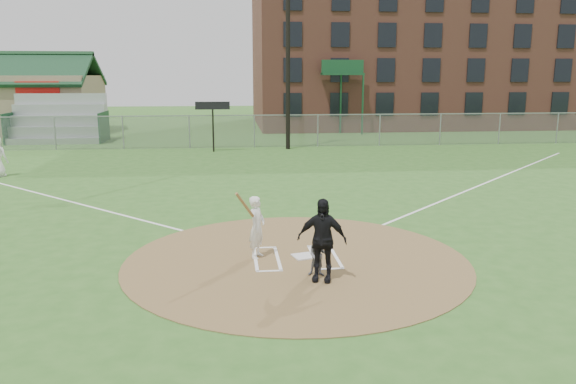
{
  "coord_description": "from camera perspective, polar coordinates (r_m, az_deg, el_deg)",
  "views": [
    {
      "loc": [
        -1.58,
        -13.02,
        4.47
      ],
      "look_at": [
        0.0,
        2.0,
        1.3
      ],
      "focal_mm": 35.0,
      "sensor_mm": 36.0,
      "label": 1
    }
  ],
  "objects": [
    {
      "name": "bleachers",
      "position": [
        40.95,
        -22.37,
        6.93
      ],
      "size": [
        6.08,
        3.2,
        3.2
      ],
      "color": "#B7BABF",
      "rests_on": "ground"
    },
    {
      "name": "catcher",
      "position": [
        12.67,
        3.11,
        -6.41
      ],
      "size": [
        0.52,
        0.44,
        0.96
      ],
      "primitive_type": "imported",
      "rotation": [
        0.0,
        0.0,
        -0.17
      ],
      "color": "slate",
      "rests_on": "dirt_circle"
    },
    {
      "name": "home_plate",
      "position": [
        14.05,
        1.59,
        -6.54
      ],
      "size": [
        0.61,
        0.61,
        0.03
      ],
      "primitive_type": "cube",
      "rotation": [
        0.0,
        0.0,
        0.27
      ],
      "color": "silver",
      "rests_on": "dirt_circle"
    },
    {
      "name": "scoreboard_sign",
      "position": [
        33.3,
        -7.66,
        8.16
      ],
      "size": [
        2.0,
        0.1,
        2.93
      ],
      "color": "black",
      "rests_on": "ground"
    },
    {
      "name": "outfield_fence",
      "position": [
        35.23,
        -3.44,
        6.2
      ],
      "size": [
        56.08,
        0.08,
        2.03
      ],
      "color": "slate",
      "rests_on": "ground"
    },
    {
      "name": "dirt_circle",
      "position": [
        13.85,
        0.87,
        -6.93
      ],
      "size": [
        8.4,
        8.4,
        0.02
      ],
      "primitive_type": "cylinder",
      "color": "olive",
      "rests_on": "ground"
    },
    {
      "name": "batter_at_plate",
      "position": [
        13.83,
        -3.19,
        -3.55
      ],
      "size": [
        0.83,
        0.97,
        1.78
      ],
      "color": "white",
      "rests_on": "dirt_circle"
    },
    {
      "name": "ground",
      "position": [
        13.86,
        0.87,
        -6.97
      ],
      "size": [
        140.0,
        140.0,
        0.0
      ],
      "primitive_type": "plane",
      "color": "#2F5E20",
      "rests_on": "ground"
    },
    {
      "name": "clubhouse",
      "position": [
        48.9,
        -25.91,
        8.24
      ],
      "size": [
        12.2,
        8.71,
        6.23
      ],
      "color": "gray",
      "rests_on": "ground"
    },
    {
      "name": "foul_line_first",
      "position": [
        24.84,
        19.32,
        0.82
      ],
      "size": [
        17.04,
        17.04,
        0.01
      ],
      "primitive_type": "cube",
      "rotation": [
        0.0,
        0.0,
        -0.79
      ],
      "color": "white",
      "rests_on": "ground"
    },
    {
      "name": "foul_line_third",
      "position": [
        23.66,
        -24.16,
        -0.08
      ],
      "size": [
        17.04,
        17.04,
        0.01
      ],
      "primitive_type": "cube",
      "rotation": [
        0.0,
        0.0,
        0.79
      ],
      "color": "white",
      "rests_on": "ground"
    },
    {
      "name": "batters_boxes",
      "position": [
        13.99,
        0.8,
        -6.67
      ],
      "size": [
        2.08,
        1.88,
        0.01
      ],
      "color": "white",
      "rests_on": "dirt_circle"
    },
    {
      "name": "umpire",
      "position": [
        12.26,
        3.46,
        -4.87
      ],
      "size": [
        1.17,
        0.77,
        1.85
      ],
      "primitive_type": "imported",
      "rotation": [
        0.0,
        0.0,
        -0.32
      ],
      "color": "black",
      "rests_on": "dirt_circle"
    },
    {
      "name": "brick_warehouse",
      "position": [
        54.02,
        13.44,
        14.75
      ],
      "size": [
        30.0,
        17.17,
        15.0
      ],
      "color": "brown",
      "rests_on": "ground"
    },
    {
      "name": "light_pole",
      "position": [
        34.28,
        -0.01,
        15.43
      ],
      "size": [
        1.2,
        0.3,
        12.22
      ],
      "color": "black",
      "rests_on": "ground"
    }
  ]
}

